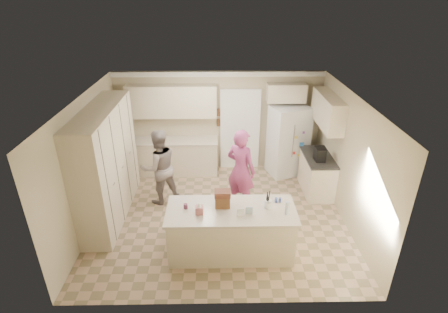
{
  "coord_description": "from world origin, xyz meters",
  "views": [
    {
      "loc": [
        -0.01,
        -6.17,
        4.46
      ],
      "look_at": [
        0.1,
        0.35,
        1.25
      ],
      "focal_mm": 28.0,
      "sensor_mm": 36.0,
      "label": 1
    }
  ],
  "objects_px": {
    "teen_boy": "(159,167)",
    "teen_girl": "(241,170)",
    "dollhouse_body": "(223,201)",
    "island_base": "(231,232)",
    "coffee_maker": "(320,154)",
    "utensil_crock": "(268,204)",
    "tissue_box": "(199,210)",
    "refrigerator": "(288,141)"
  },
  "relations": [
    {
      "from": "refrigerator",
      "to": "island_base",
      "type": "bearing_deg",
      "value": -135.37
    },
    {
      "from": "utensil_crock",
      "to": "tissue_box",
      "type": "xyz_separation_m",
      "value": [
        -1.2,
        -0.15,
        -0.0
      ]
    },
    {
      "from": "utensil_crock",
      "to": "refrigerator",
      "type": "bearing_deg",
      "value": 73.09
    },
    {
      "from": "coffee_maker",
      "to": "island_base",
      "type": "bearing_deg",
      "value": -137.17
    },
    {
      "from": "utensil_crock",
      "to": "teen_girl",
      "type": "bearing_deg",
      "value": 105.39
    },
    {
      "from": "coffee_maker",
      "to": "tissue_box",
      "type": "distance_m",
      "value": 3.28
    },
    {
      "from": "dollhouse_body",
      "to": "tissue_box",
      "type": "bearing_deg",
      "value": -153.43
    },
    {
      "from": "dollhouse_body",
      "to": "teen_girl",
      "type": "height_order",
      "value": "teen_girl"
    },
    {
      "from": "refrigerator",
      "to": "tissue_box",
      "type": "height_order",
      "value": "refrigerator"
    },
    {
      "from": "dollhouse_body",
      "to": "teen_boy",
      "type": "distance_m",
      "value": 2.13
    },
    {
      "from": "coffee_maker",
      "to": "utensil_crock",
      "type": "distance_m",
      "value": 2.32
    },
    {
      "from": "coffee_maker",
      "to": "dollhouse_body",
      "type": "height_order",
      "value": "coffee_maker"
    },
    {
      "from": "tissue_box",
      "to": "teen_boy",
      "type": "height_order",
      "value": "teen_boy"
    },
    {
      "from": "refrigerator",
      "to": "dollhouse_body",
      "type": "bearing_deg",
      "value": -138.39
    },
    {
      "from": "coffee_maker",
      "to": "utensil_crock",
      "type": "xyz_separation_m",
      "value": [
        -1.4,
        -1.85,
        -0.07
      ]
    },
    {
      "from": "refrigerator",
      "to": "teen_girl",
      "type": "relative_size",
      "value": 0.98
    },
    {
      "from": "refrigerator",
      "to": "coffee_maker",
      "type": "distance_m",
      "value": 1.25
    },
    {
      "from": "tissue_box",
      "to": "dollhouse_body",
      "type": "height_order",
      "value": "dollhouse_body"
    },
    {
      "from": "island_base",
      "to": "utensil_crock",
      "type": "xyz_separation_m",
      "value": [
        0.65,
        0.05,
        0.56
      ]
    },
    {
      "from": "coffee_maker",
      "to": "teen_girl",
      "type": "xyz_separation_m",
      "value": [
        -1.79,
        -0.44,
        -0.15
      ]
    },
    {
      "from": "utensil_crock",
      "to": "teen_girl",
      "type": "xyz_separation_m",
      "value": [
        -0.39,
        1.41,
        -0.08
      ]
    },
    {
      "from": "teen_boy",
      "to": "teen_girl",
      "type": "bearing_deg",
      "value": 144.68
    },
    {
      "from": "teen_girl",
      "to": "utensil_crock",
      "type": "bearing_deg",
      "value": 140.3
    },
    {
      "from": "dollhouse_body",
      "to": "teen_girl",
      "type": "bearing_deg",
      "value": 73.22
    },
    {
      "from": "island_base",
      "to": "dollhouse_body",
      "type": "height_order",
      "value": "dollhouse_body"
    },
    {
      "from": "utensil_crock",
      "to": "dollhouse_body",
      "type": "distance_m",
      "value": 0.8
    },
    {
      "from": "utensil_crock",
      "to": "teen_boy",
      "type": "height_order",
      "value": "teen_boy"
    },
    {
      "from": "refrigerator",
      "to": "dollhouse_body",
      "type": "distance_m",
      "value": 3.4
    },
    {
      "from": "coffee_maker",
      "to": "teen_boy",
      "type": "relative_size",
      "value": 0.17
    },
    {
      "from": "coffee_maker",
      "to": "teen_girl",
      "type": "distance_m",
      "value": 1.85
    },
    {
      "from": "refrigerator",
      "to": "dollhouse_body",
      "type": "relative_size",
      "value": 6.92
    },
    {
      "from": "refrigerator",
      "to": "utensil_crock",
      "type": "height_order",
      "value": "refrigerator"
    },
    {
      "from": "refrigerator",
      "to": "coffee_maker",
      "type": "height_order",
      "value": "refrigerator"
    },
    {
      "from": "dollhouse_body",
      "to": "coffee_maker",
      "type": "bearing_deg",
      "value": 39.29
    },
    {
      "from": "refrigerator",
      "to": "utensil_crock",
      "type": "xyz_separation_m",
      "value": [
        -0.91,
        -2.99,
        0.1
      ]
    },
    {
      "from": "refrigerator",
      "to": "island_base",
      "type": "xyz_separation_m",
      "value": [
        -1.56,
        -3.04,
        -0.46
      ]
    },
    {
      "from": "refrigerator",
      "to": "teen_girl",
      "type": "height_order",
      "value": "teen_girl"
    },
    {
      "from": "teen_boy",
      "to": "refrigerator",
      "type": "bearing_deg",
      "value": 176.16
    },
    {
      "from": "island_base",
      "to": "teen_boy",
      "type": "relative_size",
      "value": 1.27
    },
    {
      "from": "island_base",
      "to": "dollhouse_body",
      "type": "xyz_separation_m",
      "value": [
        -0.15,
        0.1,
        0.6
      ]
    },
    {
      "from": "teen_boy",
      "to": "teen_girl",
      "type": "xyz_separation_m",
      "value": [
        1.78,
        -0.26,
        0.05
      ]
    },
    {
      "from": "teen_girl",
      "to": "teen_boy",
      "type": "bearing_deg",
      "value": 26.53
    }
  ]
}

